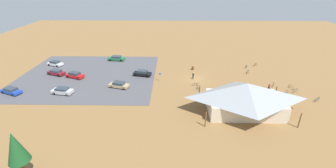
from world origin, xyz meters
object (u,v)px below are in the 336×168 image
Objects in this scene: bicycle_orange_mid_cluster at (291,87)px; car_white_by_curb at (55,63)px; bicycle_silver_near_porch at (295,91)px; bike_pavilion at (246,96)px; bicycle_white_edge_north at (286,92)px; visitor_by_pavilion at (193,76)px; pine_mideast at (16,148)px; bicycle_green_back_row at (198,88)px; trash_bin at (193,68)px; lot_sign at (160,76)px; bicycle_red_by_bin at (255,65)px; car_tan_aisle_side at (119,85)px; car_blue_inner_stall at (11,91)px; car_green_front_row at (116,58)px; car_black_mid_lot at (142,73)px; bicycle_purple_trailside at (248,72)px; visitor_crossing_yard at (269,87)px; car_silver_end_stall at (62,91)px; car_red_near_entry at (75,75)px; bicycle_teal_yard_right at (317,100)px; bicycle_black_yard_left at (195,84)px; car_maroon_second_row at (56,72)px; bicycle_blue_near_sign at (246,67)px; bicycle_yellow_yard_front at (273,85)px.

bicycle_orange_mid_cluster is 60.36m from car_white_by_curb.
bike_pavilion is at bearing 30.74° from bicycle_silver_near_porch.
bicycle_white_edge_north is 20.56m from visitor_by_pavilion.
pine_mideast is 4.10× the size of bicycle_green_back_row.
bicycle_orange_mid_cluster is (-13.27, -9.79, -2.85)m from bike_pavilion.
lot_sign reaches higher than trash_bin.
visitor_by_pavilion is (17.91, 9.09, 0.53)m from bicycle_red_by_bin.
car_tan_aisle_side reaches higher than bicycle_white_edge_north.
pine_mideast is at bearing 28.32° from bicycle_white_edge_north.
car_white_by_curb is at bearing -95.40° from car_blue_inner_stall.
car_green_front_row reaches higher than car_blue_inner_stall.
car_black_mid_lot is at bearing -159.54° from car_blue_inner_stall.
visitor_crossing_yard is (-1.69, 9.64, 0.49)m from bicycle_purple_trailside.
car_silver_end_stall is 0.92× the size of car_green_front_row.
car_red_near_entry is 0.99× the size of car_blue_inner_stall.
bicycle_white_edge_north reaches higher than bicycle_green_back_row.
car_tan_aisle_side is at bearing 0.43° from bicycle_orange_mid_cluster.
bicycle_teal_yard_right reaches higher than bicycle_silver_near_porch.
visitor_crossing_yard is (-55.12, -2.49, 0.18)m from car_blue_inner_stall.
bicycle_black_yard_left is (17.65, 12.86, -0.01)m from bicycle_red_by_bin.
lot_sign is 27.73m from bicycle_white_edge_north.
bicycle_silver_near_porch is 0.34× the size of car_maroon_second_row.
bicycle_teal_yard_right is at bearing 115.42° from bicycle_blue_near_sign.
bicycle_teal_yard_right is 0.34× the size of car_white_by_curb.
pine_mideast is 34.11m from car_maroon_second_row.
car_maroon_second_row reaches higher than bicycle_silver_near_porch.
pine_mideast is 4.21× the size of bicycle_orange_mid_cluster.
car_green_front_row reaches higher than bicycle_yellow_yard_front.
bicycle_green_back_row is 0.97× the size of visitor_crossing_yard.
visitor_crossing_yard is at bearing 171.30° from car_maroon_second_row.
car_black_mid_lot is (31.64, -8.98, 0.38)m from bicycle_white_edge_north.
bicycle_red_by_bin is 31.33m from car_black_mid_lot.
car_black_mid_lot is at bearing -147.83° from car_silver_end_stall.
bicycle_white_edge_north is 0.84× the size of bicycle_teal_yard_right.
car_blue_inner_stall is at bearing 4.59° from bicycle_yellow_yard_front.
car_silver_end_stall reaches higher than bicycle_silver_near_porch.
trash_bin is 5.99m from visitor_by_pavilion.
bicycle_black_yard_left is at bearing -8.14° from bicycle_silver_near_porch.
bicycle_yellow_yard_front is at bearing -147.19° from pine_mideast.
pine_mideast is (31.37, 15.68, 1.34)m from bike_pavilion.
bicycle_yellow_yard_front reaches higher than bicycle_black_yard_left.
car_red_near_entry is (20.91, -1.55, -0.64)m from lot_sign.
bicycle_black_yard_left is 39.67m from car_blue_inner_stall.
car_tan_aisle_side is 2.81× the size of visitor_crossing_yard.
car_tan_aisle_side is at bearing 146.96° from car_white_by_curb.
car_red_near_entry is 16.42m from car_black_mid_lot.
car_green_front_row is at bearing -26.57° from bicycle_white_edge_north.
bicycle_blue_near_sign is at bearing -66.60° from bicycle_silver_near_porch.
visitor_by_pavilion reaches higher than car_silver_end_stall.
car_red_near_entry is 1.04× the size of car_black_mid_lot.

